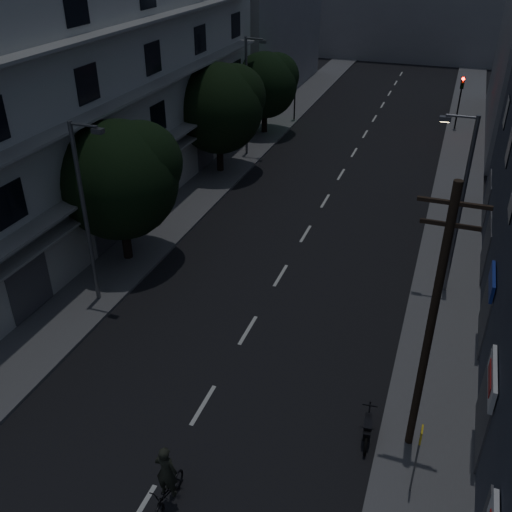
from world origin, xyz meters
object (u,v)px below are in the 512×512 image
Objects in this scene: utility_pole at (431,323)px; cyclist at (168,486)px; bus_stop_sign at (418,449)px; motorcycle at (367,429)px.

cyclist is (-6.24, -4.53, -4.09)m from utility_pole.
cyclist is (-6.49, -2.67, -1.12)m from bus_stop_sign.
bus_stop_sign is at bearing -82.29° from utility_pole.
utility_pole is 8.73m from cyclist.
utility_pole reaches higher than cyclist.
bus_stop_sign is at bearing 22.04° from cyclist.
utility_pole is 3.92× the size of cyclist.
utility_pole is 3.56× the size of bus_stop_sign.
bus_stop_sign reaches higher than motorcycle.
motorcycle is at bearing 133.83° from bus_stop_sign.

